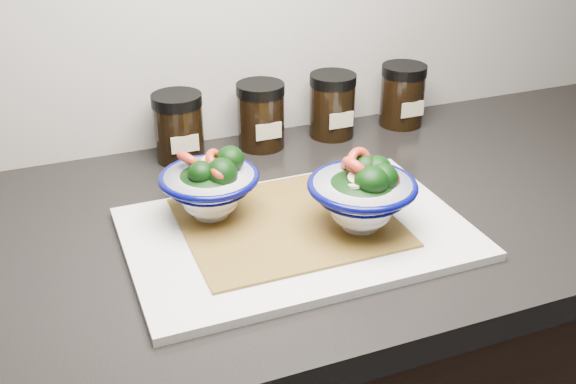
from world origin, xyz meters
name	(u,v)px	position (x,y,z in m)	size (l,w,h in m)	color
countertop	(335,217)	(0.00, 1.45, 0.88)	(3.50, 0.60, 0.04)	black
cutting_board	(297,233)	(-0.09, 1.39, 0.91)	(0.45, 0.30, 0.01)	silver
bamboo_mat	(288,222)	(-0.09, 1.41, 0.91)	(0.28, 0.24, 0.00)	olive
bowl_left	(211,187)	(-0.18, 1.46, 0.96)	(0.14, 0.14, 0.10)	white
bowl_right	(363,195)	(0.00, 1.36, 0.96)	(0.15, 0.15, 0.12)	white
spice_jar_a	(179,127)	(-0.17, 1.69, 0.96)	(0.08, 0.08, 0.11)	black
spice_jar_b	(261,115)	(-0.03, 1.69, 0.96)	(0.08, 0.08, 0.11)	black
spice_jar_c	(332,105)	(0.10, 1.69, 0.96)	(0.08, 0.08, 0.11)	black
spice_jar_d	(402,95)	(0.25, 1.69, 0.96)	(0.08, 0.08, 0.11)	black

